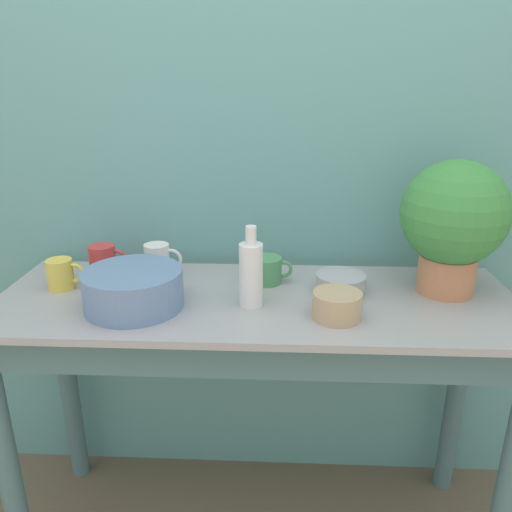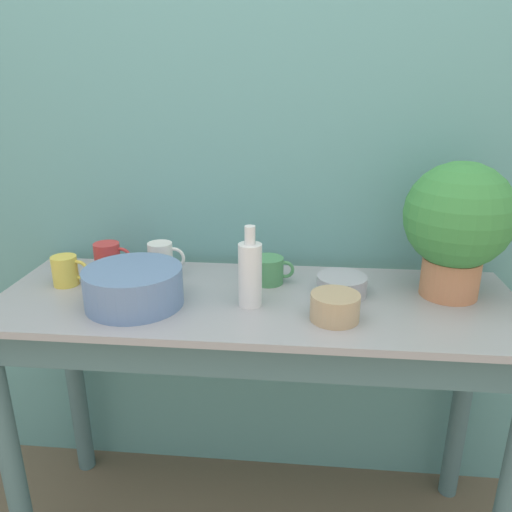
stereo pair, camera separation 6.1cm
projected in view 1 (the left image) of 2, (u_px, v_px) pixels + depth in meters
name	position (u px, v px, depth m)	size (l,w,h in m)	color
wall_back	(261.00, 142.00, 1.53)	(6.00, 0.05, 2.40)	#609E9E
counter_table	(256.00, 358.00, 1.41)	(1.43, 0.51, 0.82)	slate
potted_plant	(454.00, 219.00, 1.33)	(0.28, 0.28, 0.37)	tan
bowl_wash_large	(133.00, 289.00, 1.29)	(0.26, 0.26, 0.10)	#6684B2
bottle_tall	(251.00, 273.00, 1.29)	(0.06, 0.06, 0.22)	white
mug_yellow	(61.00, 274.00, 1.41)	(0.11, 0.07, 0.09)	#E5CC4C
mug_green	(267.00, 270.00, 1.45)	(0.12, 0.09, 0.08)	#4C935B
mug_red	(104.00, 261.00, 1.50)	(0.11, 0.08, 0.10)	#C63838
mug_white	(158.00, 261.00, 1.49)	(0.11, 0.07, 0.10)	white
bowl_small_tan	(337.00, 305.00, 1.24)	(0.12, 0.12, 0.07)	tan
bowl_small_steel	(341.00, 284.00, 1.39)	(0.14, 0.14, 0.05)	#A8A8B2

